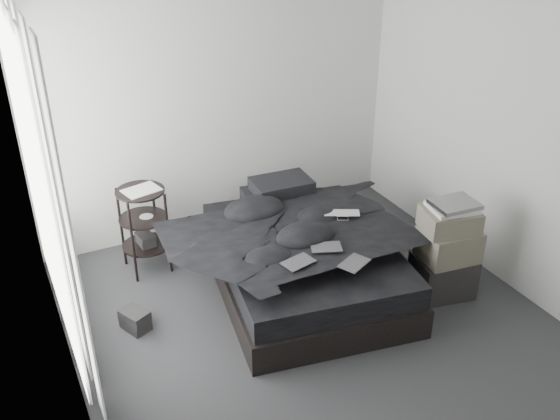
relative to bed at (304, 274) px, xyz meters
name	(u,v)px	position (x,y,z in m)	size (l,w,h in m)	color
floor	(326,339)	(-0.18, -0.69, -0.13)	(3.60, 4.20, 0.01)	#313133
wall_back	(219,100)	(-0.18, 1.41, 1.17)	(3.60, 0.01, 2.60)	silver
wall_left	(57,252)	(-1.98, -0.69, 1.17)	(0.01, 4.20, 2.60)	silver
wall_right	(530,144)	(1.62, -0.69, 1.17)	(0.01, 4.20, 2.60)	silver
window_left	(37,181)	(-1.96, 0.21, 1.22)	(0.02, 2.00, 2.30)	white
curtain_left	(46,189)	(-1.91, 0.21, 1.15)	(0.06, 2.12, 2.48)	white
bed	(304,274)	(0.00, 0.00, 0.00)	(1.43, 1.89, 0.26)	black
mattress	(304,252)	(0.00, 0.00, 0.23)	(1.37, 1.83, 0.20)	black
duvet	(307,233)	(-0.01, -0.05, 0.44)	(1.39, 1.61, 0.22)	black
pillow_lower	(274,197)	(0.07, 0.73, 0.39)	(0.57, 0.38, 0.13)	black
pillow_upper	(281,185)	(0.13, 0.70, 0.52)	(0.53, 0.37, 0.12)	black
laptop	(343,209)	(0.35, -0.01, 0.56)	(0.30, 0.19, 0.02)	silver
comic_a	(298,254)	(-0.31, -0.46, 0.55)	(0.24, 0.16, 0.01)	black
comic_b	(326,239)	(-0.01, -0.37, 0.56)	(0.24, 0.16, 0.01)	black
comic_c	(355,254)	(0.06, -0.66, 0.56)	(0.24, 0.16, 0.01)	black
side_stand	(145,231)	(-1.13, 0.90, 0.26)	(0.42, 0.42, 0.78)	black
papers	(141,191)	(-1.11, 0.89, 0.66)	(0.30, 0.22, 0.02)	white
floor_books	(135,320)	(-1.46, 0.09, -0.05)	(0.16, 0.22, 0.16)	black
box_lower	(442,275)	(1.01, -0.59, 0.05)	(0.48, 0.37, 0.35)	black
box_mid	(449,244)	(1.02, -0.60, 0.36)	(0.45, 0.35, 0.27)	#64604F
box_upper	(450,220)	(1.00, -0.59, 0.59)	(0.43, 0.34, 0.19)	#64604F
art_book_white	(453,207)	(1.01, -0.59, 0.70)	(0.36, 0.29, 0.04)	silver
art_book_snake	(455,204)	(1.02, -0.60, 0.73)	(0.35, 0.28, 0.03)	silver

